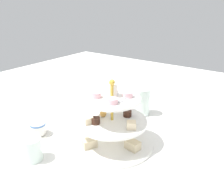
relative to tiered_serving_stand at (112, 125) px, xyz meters
The scene contains 7 objects.
ground_plane 0.07m from the tiered_serving_stand, 164.80° to the right, with size 2.40×2.40×0.00m, color white.
tiered_serving_stand is the anchor object (origin of this frame).
water_glass_tall_right 0.27m from the tiered_serving_stand, ahead, with size 0.07×0.07×0.12m, color silver.
water_glass_short_left 0.28m from the tiered_serving_stand, 145.83° to the left, with size 0.06×0.06×0.08m, color silver.
teacup_with_saucer 0.29m from the tiered_serving_stand, 114.82° to the left, with size 0.09×0.09×0.05m.
butter_knife_left 0.33m from the tiered_serving_stand, 74.49° to the right, with size 0.17×0.01×0.00m, color silver.
butter_knife_right 0.33m from the tiered_serving_stand, 68.95° to the left, with size 0.17×0.01×0.00m, color silver.
Camera 1 is at (-0.58, -0.42, 0.48)m, focal length 37.14 mm.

